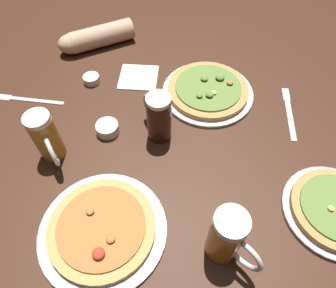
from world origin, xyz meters
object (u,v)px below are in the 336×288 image
at_px(pizza_plate_far, 208,91).
at_px(knife_spare, 289,112).
at_px(beer_mug_dark, 46,138).
at_px(ramekin_butter, 107,128).
at_px(fork_left, 29,100).
at_px(diner_arm, 94,38).
at_px(napkin_folded, 137,77).
at_px(pizza_plate_near, 335,209).
at_px(ramekin_sauce, 92,79).
at_px(beer_mug_pale, 158,117).
at_px(beer_mug_amber, 227,238).
at_px(pizza_plate_side, 102,229).

bearing_deg(pizza_plate_far, knife_spare, -37.32).
height_order(beer_mug_dark, ramekin_butter, beer_mug_dark).
relative_size(fork_left, knife_spare, 0.98).
xyz_separation_m(knife_spare, diner_arm, (-0.54, 0.56, 0.04)).
bearing_deg(fork_left, napkin_folded, -1.73).
distance_m(pizza_plate_near, napkin_folded, 0.76).
bearing_deg(fork_left, diner_arm, 38.98).
bearing_deg(ramekin_sauce, beer_mug_pale, -63.00).
bearing_deg(beer_mug_amber, pizza_plate_near, -1.03).
distance_m(pizza_plate_far, beer_mug_pale, 0.25).
bearing_deg(beer_mug_pale, diner_arm, 101.51).
relative_size(beer_mug_pale, knife_spare, 0.73).
bearing_deg(beer_mug_dark, fork_left, 102.83).
bearing_deg(pizza_plate_far, napkin_folded, 142.81).
distance_m(fork_left, knife_spare, 0.88).
xyz_separation_m(pizza_plate_far, diner_arm, (-0.32, 0.39, 0.02)).
xyz_separation_m(beer_mug_amber, knife_spare, (0.40, 0.34, -0.08)).
relative_size(ramekin_sauce, diner_arm, 0.19).
distance_m(pizza_plate_far, pizza_plate_side, 0.58).
bearing_deg(napkin_folded, knife_spare, -37.26).
bearing_deg(knife_spare, pizza_plate_side, -163.48).
height_order(beer_mug_dark, knife_spare, beer_mug_dark).
height_order(beer_mug_pale, knife_spare, beer_mug_pale).
bearing_deg(ramekin_butter, ramekin_sauce, 91.38).
distance_m(ramekin_sauce, knife_spare, 0.69).
relative_size(ramekin_sauce, fork_left, 0.26).
bearing_deg(beer_mug_dark, pizza_plate_near, -32.34).
relative_size(pizza_plate_far, pizza_plate_side, 0.97).
bearing_deg(beer_mug_amber, knife_spare, 39.96).
bearing_deg(pizza_plate_near, pizza_plate_far, 105.22).
relative_size(napkin_folded, diner_arm, 0.46).
bearing_deg(beer_mug_dark, diner_arm, 65.74).
bearing_deg(ramekin_sauce, pizza_plate_far, -27.42).
xyz_separation_m(ramekin_butter, diner_arm, (0.05, 0.45, 0.02)).
distance_m(fork_left, diner_arm, 0.35).
height_order(beer_mug_dark, fork_left, beer_mug_dark).
bearing_deg(beer_mug_amber, ramekin_butter, 112.21).
distance_m(pizza_plate_side, beer_mug_dark, 0.30).
height_order(pizza_plate_near, beer_mug_pale, beer_mug_pale).
height_order(ramekin_sauce, fork_left, ramekin_sauce).
bearing_deg(diner_arm, beer_mug_pale, -78.49).
bearing_deg(knife_spare, ramekin_butter, 168.81).
xyz_separation_m(pizza_plate_far, ramekin_sauce, (-0.37, 0.19, -0.00)).
relative_size(pizza_plate_near, pizza_plate_side, 0.83).
bearing_deg(beer_mug_pale, fork_left, 143.06).
relative_size(beer_mug_dark, knife_spare, 0.74).
bearing_deg(pizza_plate_far, diner_arm, 128.97).
relative_size(beer_mug_amber, fork_left, 0.81).
bearing_deg(pizza_plate_far, ramekin_sauce, 152.58).
xyz_separation_m(pizza_plate_far, beer_mug_pale, (-0.21, -0.11, 0.06)).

